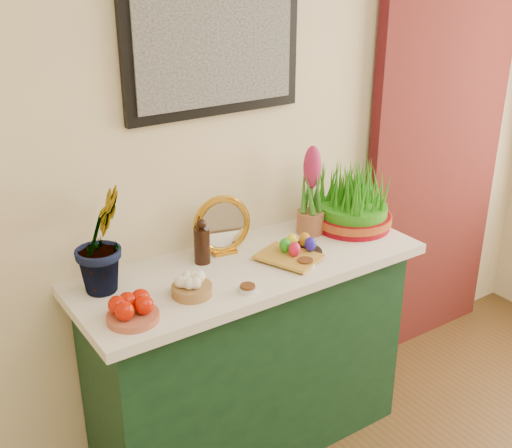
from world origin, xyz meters
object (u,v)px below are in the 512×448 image
(hyacinth_green, at_px, (99,224))
(mirror, at_px, (222,226))
(book, at_px, (277,265))
(sideboard, at_px, (249,361))
(wheatgrass_sabzeh, at_px, (353,200))

(hyacinth_green, xyz_separation_m, mirror, (0.51, 0.02, -0.13))
(book, bearing_deg, mirror, 89.85)
(sideboard, xyz_separation_m, book, (0.06, -0.11, 0.48))
(wheatgrass_sabzeh, bearing_deg, hyacinth_green, 175.85)
(wheatgrass_sabzeh, bearing_deg, book, -164.22)
(sideboard, xyz_separation_m, mirror, (-0.04, 0.13, 0.58))
(sideboard, height_order, hyacinth_green, hyacinth_green)
(mirror, relative_size, book, 1.07)
(sideboard, xyz_separation_m, wheatgrass_sabzeh, (0.57, 0.04, 0.59))
(wheatgrass_sabzeh, bearing_deg, mirror, 170.97)
(mirror, bearing_deg, book, -68.35)
(mirror, distance_m, book, 0.28)
(mirror, xyz_separation_m, book, (0.10, -0.24, -0.10))
(sideboard, bearing_deg, mirror, 106.16)
(sideboard, distance_m, mirror, 0.60)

